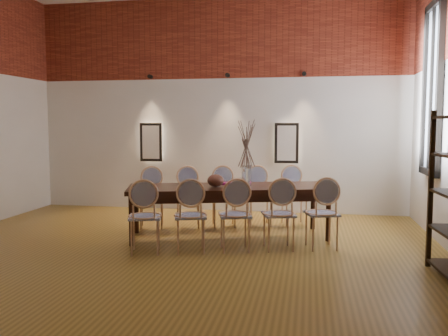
% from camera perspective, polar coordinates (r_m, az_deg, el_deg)
% --- Properties ---
extents(floor, '(7.00, 7.00, 0.02)m').
position_cam_1_polar(floor, '(5.84, -7.40, -11.22)').
color(floor, olive).
rests_on(floor, ground).
extents(wall_back, '(7.00, 0.10, 4.00)m').
position_cam_1_polar(wall_back, '(9.05, -0.69, 7.53)').
color(wall_back, silver).
rests_on(wall_back, ground).
extents(brick_band_back, '(7.00, 0.02, 1.50)m').
position_cam_1_polar(brick_band_back, '(9.12, -0.79, 15.42)').
color(brick_band_back, maroon).
rests_on(brick_band_back, ground).
extents(niche_left, '(0.36, 0.06, 0.66)m').
position_cam_1_polar(niche_left, '(9.29, -8.71, 3.09)').
color(niche_left, '#FFEAC6').
rests_on(niche_left, wall_back).
extents(niche_right, '(0.36, 0.06, 0.66)m').
position_cam_1_polar(niche_right, '(8.80, 7.55, 2.99)').
color(niche_right, '#FFEAC6').
rests_on(niche_right, wall_back).
extents(spot_fixture_left, '(0.08, 0.10, 0.08)m').
position_cam_1_polar(spot_fixture_left, '(9.30, -8.88, 10.81)').
color(spot_fixture_left, black).
rests_on(spot_fixture_left, wall_back).
extents(spot_fixture_mid, '(0.08, 0.10, 0.08)m').
position_cam_1_polar(spot_fixture_mid, '(8.93, 0.43, 11.10)').
color(spot_fixture_mid, black).
rests_on(spot_fixture_mid, wall_back).
extents(spot_fixture_right, '(0.08, 0.10, 0.08)m').
position_cam_1_polar(spot_fixture_right, '(8.80, 9.63, 11.12)').
color(spot_fixture_right, black).
rests_on(spot_fixture_right, wall_back).
extents(window_glass, '(0.02, 0.78, 2.38)m').
position_cam_1_polar(window_glass, '(7.55, 23.88, 8.68)').
color(window_glass, silver).
rests_on(window_glass, wall_right).
extents(window_frame, '(0.08, 0.90, 2.50)m').
position_cam_1_polar(window_frame, '(7.55, 23.73, 8.69)').
color(window_frame, black).
rests_on(window_frame, wall_right).
extents(window_mullion, '(0.06, 0.06, 2.40)m').
position_cam_1_polar(window_mullion, '(7.55, 23.73, 8.69)').
color(window_mullion, black).
rests_on(window_mullion, wall_right).
extents(dining_table, '(3.04, 1.68, 0.75)m').
position_cam_1_polar(dining_table, '(6.93, 0.59, -5.26)').
color(dining_table, black).
rests_on(dining_table, floor).
extents(chair_near_a, '(0.54, 0.54, 0.94)m').
position_cam_1_polar(chair_near_a, '(6.16, -9.47, -5.77)').
color(chair_near_a, tan).
rests_on(chair_near_a, floor).
extents(chair_near_b, '(0.54, 0.54, 0.94)m').
position_cam_1_polar(chair_near_b, '(6.15, -4.06, -5.74)').
color(chair_near_b, tan).
rests_on(chair_near_b, floor).
extents(chair_near_c, '(0.54, 0.54, 0.94)m').
position_cam_1_polar(chair_near_c, '(6.19, 1.33, -5.65)').
color(chair_near_c, tan).
rests_on(chair_near_c, floor).
extents(chair_near_d, '(0.54, 0.54, 0.94)m').
position_cam_1_polar(chair_near_d, '(6.28, 6.60, -5.52)').
color(chair_near_d, tan).
rests_on(chair_near_d, floor).
extents(chair_near_e, '(0.54, 0.54, 0.94)m').
position_cam_1_polar(chair_near_e, '(6.43, 11.67, -5.35)').
color(chair_near_e, tan).
rests_on(chair_near_e, floor).
extents(chair_far_a, '(0.54, 0.54, 0.94)m').
position_cam_1_polar(chair_far_a, '(7.62, -8.71, -3.64)').
color(chair_far_a, tan).
rests_on(chair_far_a, floor).
extents(chair_far_b, '(0.54, 0.54, 0.94)m').
position_cam_1_polar(chair_far_b, '(7.61, -4.35, -3.60)').
color(chair_far_b, tan).
rests_on(chair_far_b, floor).
extents(chair_far_c, '(0.54, 0.54, 0.94)m').
position_cam_1_polar(chair_far_c, '(7.65, -0.01, -3.55)').
color(chair_far_c, tan).
rests_on(chair_far_c, floor).
extents(chair_far_d, '(0.54, 0.54, 0.94)m').
position_cam_1_polar(chair_far_d, '(7.72, 4.27, -3.48)').
color(chair_far_d, tan).
rests_on(chair_far_d, floor).
extents(chair_far_e, '(0.54, 0.54, 0.94)m').
position_cam_1_polar(chair_far_e, '(7.84, 8.45, -3.39)').
color(chair_far_e, tan).
rests_on(chair_far_e, floor).
extents(vase, '(0.14, 0.14, 0.30)m').
position_cam_1_polar(vase, '(6.89, 2.71, -0.92)').
color(vase, silver).
rests_on(vase, dining_table).
extents(dried_branches, '(0.50, 0.50, 0.70)m').
position_cam_1_polar(dried_branches, '(6.85, 2.73, 2.82)').
color(dried_branches, brown).
rests_on(dried_branches, vase).
extents(bowl, '(0.24, 0.24, 0.18)m').
position_cam_1_polar(bowl, '(6.79, -1.02, -1.51)').
color(bowl, '#582B1E').
rests_on(bowl, dining_table).
extents(book, '(0.30, 0.24, 0.03)m').
position_cam_1_polar(book, '(7.08, 0.67, -1.85)').
color(book, '#8C0E53').
rests_on(book, dining_table).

